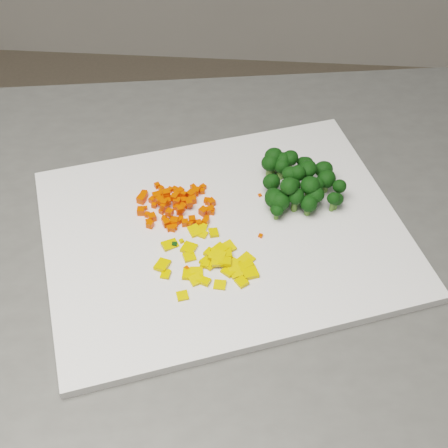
# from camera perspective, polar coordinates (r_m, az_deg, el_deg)

# --- Properties ---
(counter_block) EXTENTS (1.06, 0.82, 0.90)m
(counter_block) POSITION_cam_1_polar(r_m,az_deg,el_deg) (1.20, 1.61, -14.65)
(counter_block) COLOR #4D4D4A
(counter_block) RESTS_ON ground
(cutting_board) EXTENTS (0.55, 0.49, 0.01)m
(cutting_board) POSITION_cam_1_polar(r_m,az_deg,el_deg) (0.81, 0.00, -0.78)
(cutting_board) COLOR silver
(cutting_board) RESTS_ON counter_block
(carrot_pile) EXTENTS (0.10, 0.10, 0.03)m
(carrot_pile) POSITION_cam_1_polar(r_m,az_deg,el_deg) (0.82, -4.45, 2.21)
(carrot_pile) COLOR #F23102
(carrot_pile) RESTS_ON cutting_board
(pepper_pile) EXTENTS (0.12, 0.12, 0.02)m
(pepper_pile) POSITION_cam_1_polar(r_m,az_deg,el_deg) (0.76, -1.53, -3.31)
(pepper_pile) COLOR #D89F0B
(pepper_pile) RESTS_ON cutting_board
(broccoli_pile) EXTENTS (0.12, 0.12, 0.06)m
(broccoli_pile) POSITION_cam_1_polar(r_m,az_deg,el_deg) (0.83, 6.38, 4.02)
(broccoli_pile) COLOR black
(broccoli_pile) RESTS_ON cutting_board
(carrot_cube_0) EXTENTS (0.01, 0.01, 0.01)m
(carrot_cube_0) POSITION_cam_1_polar(r_m,az_deg,el_deg) (0.85, -2.84, 3.41)
(carrot_cube_0) COLOR #F23102
(carrot_cube_0) RESTS_ON carrot_pile
(carrot_cube_1) EXTENTS (0.01, 0.01, 0.01)m
(carrot_cube_1) POSITION_cam_1_polar(r_m,az_deg,el_deg) (0.85, -2.29, 3.15)
(carrot_cube_1) COLOR #F23102
(carrot_cube_1) RESTS_ON carrot_pile
(carrot_cube_2) EXTENTS (0.01, 0.01, 0.01)m
(carrot_cube_2) POSITION_cam_1_polar(r_m,az_deg,el_deg) (0.81, -6.86, 0.13)
(carrot_cube_2) COLOR #F23102
(carrot_cube_2) RESTS_ON carrot_pile
(carrot_cube_3) EXTENTS (0.01, 0.01, 0.01)m
(carrot_cube_3) POSITION_cam_1_polar(r_m,az_deg,el_deg) (0.85, -5.63, 2.74)
(carrot_cube_3) COLOR #F23102
(carrot_cube_3) RESTS_ON carrot_pile
(carrot_cube_4) EXTENTS (0.01, 0.01, 0.01)m
(carrot_cube_4) POSITION_cam_1_polar(r_m,az_deg,el_deg) (0.82, -6.59, 0.61)
(carrot_cube_4) COLOR #F23102
(carrot_cube_4) RESTS_ON carrot_pile
(carrot_cube_5) EXTENTS (0.01, 0.01, 0.01)m
(carrot_cube_5) POSITION_cam_1_polar(r_m,az_deg,el_deg) (0.85, -1.92, 3.39)
(carrot_cube_5) COLOR #F23102
(carrot_cube_5) RESTS_ON carrot_pile
(carrot_cube_6) EXTENTS (0.01, 0.01, 0.01)m
(carrot_cube_6) POSITION_cam_1_polar(r_m,az_deg,el_deg) (0.84, -2.82, 2.66)
(carrot_cube_6) COLOR #F23102
(carrot_cube_6) RESTS_ON carrot_pile
(carrot_cube_7) EXTENTS (0.01, 0.01, 0.01)m
(carrot_cube_7) POSITION_cam_1_polar(r_m,az_deg,el_deg) (0.80, -4.56, -0.26)
(carrot_cube_7) COLOR #F23102
(carrot_cube_7) RESTS_ON carrot_pile
(carrot_cube_8) EXTENTS (0.01, 0.01, 0.01)m
(carrot_cube_8) POSITION_cam_1_polar(r_m,az_deg,el_deg) (0.83, -5.25, 1.98)
(carrot_cube_8) COLOR #F23102
(carrot_cube_8) RESTS_ON carrot_pile
(carrot_cube_9) EXTENTS (0.01, 0.01, 0.01)m
(carrot_cube_9) POSITION_cam_1_polar(r_m,az_deg,el_deg) (0.84, -6.18, 2.53)
(carrot_cube_9) COLOR #F23102
(carrot_cube_9) RESTS_ON carrot_pile
(carrot_cube_10) EXTENTS (0.01, 0.01, 0.01)m
(carrot_cube_10) POSITION_cam_1_polar(r_m,az_deg,el_deg) (0.85, -4.02, 3.01)
(carrot_cube_10) COLOR #F23102
(carrot_cube_10) RESTS_ON carrot_pile
(carrot_cube_11) EXTENTS (0.01, 0.01, 0.01)m
(carrot_cube_11) POSITION_cam_1_polar(r_m,az_deg,el_deg) (0.84, -6.58, 2.18)
(carrot_cube_11) COLOR #F23102
(carrot_cube_11) RESTS_ON carrot_pile
(carrot_cube_12) EXTENTS (0.01, 0.01, 0.01)m
(carrot_cube_12) POSITION_cam_1_polar(r_m,az_deg,el_deg) (0.81, -4.27, 0.27)
(carrot_cube_12) COLOR #F23102
(carrot_cube_12) RESTS_ON carrot_pile
(carrot_cube_13) EXTENTS (0.01, 0.01, 0.01)m
(carrot_cube_13) POSITION_cam_1_polar(r_m,az_deg,el_deg) (0.85, -4.00, 2.88)
(carrot_cube_13) COLOR #F23102
(carrot_cube_13) RESTS_ON carrot_pile
(carrot_cube_14) EXTENTS (0.01, 0.01, 0.01)m
(carrot_cube_14) POSITION_cam_1_polar(r_m,az_deg,el_deg) (0.82, -5.53, 1.93)
(carrot_cube_14) COLOR #F23102
(carrot_cube_14) RESTS_ON carrot_pile
(carrot_cube_15) EXTENTS (0.01, 0.01, 0.01)m
(carrot_cube_15) POSITION_cam_1_polar(r_m,az_deg,el_deg) (0.83, -4.57, 2.44)
(carrot_cube_15) COLOR #F23102
(carrot_cube_15) RESTS_ON carrot_pile
(carrot_cube_16) EXTENTS (0.01, 0.01, 0.01)m
(carrot_cube_16) POSITION_cam_1_polar(r_m,az_deg,el_deg) (0.85, -2.59, 3.01)
(carrot_cube_16) COLOR #F23102
(carrot_cube_16) RESTS_ON carrot_pile
(carrot_cube_17) EXTENTS (0.01, 0.01, 0.01)m
(carrot_cube_17) POSITION_cam_1_polar(r_m,az_deg,el_deg) (0.81, -3.94, 0.45)
(carrot_cube_17) COLOR #F23102
(carrot_cube_17) RESTS_ON carrot_pile
(carrot_cube_18) EXTENTS (0.01, 0.01, 0.01)m
(carrot_cube_18) POSITION_cam_1_polar(r_m,az_deg,el_deg) (0.81, -2.33, 0.09)
(carrot_cube_18) COLOR #F23102
(carrot_cube_18) RESTS_ON carrot_pile
(carrot_cube_19) EXTENTS (0.01, 0.01, 0.01)m
(carrot_cube_19) POSITION_cam_1_polar(r_m,az_deg,el_deg) (0.81, -4.56, 0.14)
(carrot_cube_19) COLOR #F23102
(carrot_cube_19) RESTS_ON carrot_pile
(carrot_cube_20) EXTENTS (0.01, 0.01, 0.01)m
(carrot_cube_20) POSITION_cam_1_polar(r_m,az_deg,el_deg) (0.82, -3.20, 1.91)
(carrot_cube_20) COLOR #F23102
(carrot_cube_20) RESTS_ON carrot_pile
(carrot_cube_21) EXTENTS (0.01, 0.01, 0.01)m
(carrot_cube_21) POSITION_cam_1_polar(r_m,az_deg,el_deg) (0.83, -5.43, 2.41)
(carrot_cube_21) COLOR #F23102
(carrot_cube_21) RESTS_ON carrot_pile
(carrot_cube_22) EXTENTS (0.01, 0.01, 0.01)m
(carrot_cube_22) POSITION_cam_1_polar(r_m,az_deg,el_deg) (0.85, -2.01, 3.01)
(carrot_cube_22) COLOR #F23102
(carrot_cube_22) RESTS_ON carrot_pile
(carrot_cube_23) EXTENTS (0.01, 0.01, 0.01)m
(carrot_cube_23) POSITION_cam_1_polar(r_m,az_deg,el_deg) (0.85, -4.52, 3.20)
(carrot_cube_23) COLOR #F23102
(carrot_cube_23) RESTS_ON carrot_pile
(carrot_cube_24) EXTENTS (0.01, 0.01, 0.01)m
(carrot_cube_24) POSITION_cam_1_polar(r_m,az_deg,el_deg) (0.85, -4.94, 3.15)
(carrot_cube_24) COLOR #F23102
(carrot_cube_24) RESTS_ON carrot_pile
(carrot_cube_25) EXTENTS (0.01, 0.01, 0.01)m
(carrot_cube_25) POSITION_cam_1_polar(r_m,az_deg,el_deg) (0.86, -6.13, 3.52)
(carrot_cube_25) COLOR #F23102
(carrot_cube_25) RESTS_ON carrot_pile
(carrot_cube_26) EXTENTS (0.01, 0.01, 0.01)m
(carrot_cube_26) POSITION_cam_1_polar(r_m,az_deg,el_deg) (0.83, -3.74, 1.58)
(carrot_cube_26) COLOR #F23102
(carrot_cube_26) RESTS_ON carrot_pile
(carrot_cube_27) EXTENTS (0.01, 0.01, 0.01)m
(carrot_cube_27) POSITION_cam_1_polar(r_m,az_deg,el_deg) (0.83, -3.27, 2.18)
(carrot_cube_27) COLOR #F23102
(carrot_cube_27) RESTS_ON carrot_pile
(carrot_cube_28) EXTENTS (0.01, 0.01, 0.01)m
(carrot_cube_28) POSITION_cam_1_polar(r_m,az_deg,el_deg) (0.81, -6.78, -0.05)
(carrot_cube_28) COLOR #F23102
(carrot_cube_28) RESTS_ON carrot_pile
(carrot_cube_29) EXTENTS (0.01, 0.01, 0.01)m
(carrot_cube_29) POSITION_cam_1_polar(r_m,az_deg,el_deg) (0.83, -1.20, 1.98)
(carrot_cube_29) COLOR #F23102
(carrot_cube_29) RESTS_ON carrot_pile
(carrot_cube_30) EXTENTS (0.01, 0.01, 0.01)m
(carrot_cube_30) POSITION_cam_1_polar(r_m,az_deg,el_deg) (0.82, -5.48, 0.52)
(carrot_cube_30) COLOR #F23102
(carrot_cube_30) RESTS_ON carrot_pile
(carrot_cube_31) EXTENTS (0.01, 0.01, 0.01)m
(carrot_cube_31) POSITION_cam_1_polar(r_m,az_deg,el_deg) (0.82, -5.57, 1.62)
(carrot_cube_31) COLOR #F23102
(carrot_cube_31) RESTS_ON carrot_pile
(carrot_cube_32) EXTENTS (0.01, 0.01, 0.01)m
(carrot_cube_32) POSITION_cam_1_polar(r_m,az_deg,el_deg) (0.80, -5.01, -0.39)
(carrot_cube_32) COLOR #F23102
(carrot_cube_32) RESTS_ON carrot_pile
(carrot_cube_33) EXTENTS (0.01, 0.01, 0.01)m
(carrot_cube_33) POSITION_cam_1_polar(r_m,az_deg,el_deg) (0.83, -4.40, 2.63)
(carrot_cube_33) COLOR #F23102
(carrot_cube_33) RESTS_ON carrot_pile
(carrot_cube_34) EXTENTS (0.01, 0.01, 0.01)m
(carrot_cube_34) POSITION_cam_1_polar(r_m,az_deg,el_deg) (0.83, -3.70, 2.73)
(carrot_cube_34) COLOR #F23102
(carrot_cube_34) RESTS_ON carrot_pile
(carrot_cube_35) EXTENTS (0.01, 0.01, 0.01)m
(carrot_cube_35) POSITION_cam_1_polar(r_m,az_deg,el_deg) (0.85, -7.34, 2.62)
(carrot_cube_35) COLOR #F23102
(carrot_cube_35) RESTS_ON carrot_pile
(carrot_cube_36) EXTENTS (0.01, 0.01, 0.01)m
(carrot_cube_36) POSITION_cam_1_polar(r_m,az_deg,el_deg) (0.83, -5.30, 2.58)
(carrot_cube_36) COLOR #F23102
(carrot_cube_36) RESTS_ON carrot_pile
(carrot_cube_37) EXTENTS (0.01, 0.01, 0.01)m
(carrot_cube_37) POSITION_cam_1_polar(r_m,az_deg,el_deg) (0.84, -4.05, 2.40)
(carrot_cube_37) COLOR #F23102
(carrot_cube_37) RESTS_ON carrot_pile
(carrot_cube_38) EXTENTS (0.01, 0.01, 0.01)m
(carrot_cube_38) POSITION_cam_1_polar(r_m,az_deg,el_deg) (0.81, -4.02, 1.36)
(carrot_cube_38) COLOR #F23102
(carrot_cube_38) RESTS_ON carrot_pile
(carrot_cube_39) EXTENTS (0.01, 0.01, 0.01)m
(carrot_cube_39) POSITION_cam_1_polar(r_m,az_deg,el_deg) (0.83, -5.15, 2.45)
(carrot_cube_39) COLOR #F23102
(carrot_cube_39) RESTS_ON carrot_pile
(carrot_cube_40) EXTENTS (0.01, 0.01, 0.01)m
(carrot_cube_40) POSITION_cam_1_polar(r_m,az_deg,el_deg) (0.81, -2.94, 0.38)
(carrot_cube_40) COLOR #F23102
(carrot_cube_40) RESTS_ON carrot_pile
(carrot_cube_41) EXTENTS (0.01, 0.01, 0.01)m
(carrot_cube_41) POSITION_cam_1_polar(r_m,az_deg,el_deg) (0.83, -4.32, 2.09)
(carrot_cube_41) COLOR #F23102
(carrot_cube_41) RESTS_ON carrot_pile
(carrot_cube_42) EXTENTS (0.01, 0.01, 0.01)m
(carrot_cube_42) POSITION_cam_1_polar(r_m,az_deg,el_deg) (0.82, -1.40, 1.23)
(carrot_cube_42) COLOR #F23102
(carrot_cube_42) RESTS_ON carrot_pile
(carrot_cube_43) EXTENTS (0.01, 0.01, 0.01)m
(carrot_cube_43) POSITION_cam_1_polar(r_m,az_deg,el_deg) (0.82, -1.17, 1.41)
(carrot_cube_43) COLOR #F23102
(carrot_cube_43) RESTS_ON carrot_pile
(carrot_cube_44) EXTENTS (0.01, 0.01, 0.01)m
(carrot_cube_44) POSITION_cam_1_polar(r_m,az_deg,el_deg) (0.83, -7.59, 1.19)
(carrot_cube_44) COLOR #F23102
(carrot_cube_44) RESTS_ON carrot_pile
(carrot_cube_45) EXTENTS (0.01, 0.01, 0.01)m
(carrot_cube_45) POSITION_cam_1_polar(r_m,az_deg,el_deg) (0.81, -1.71, 0.22)
(carrot_cube_45) COLOR #F23102
(carrot_cube_45) RESTS_ON carrot_pile
(carrot_cube_46) EXTENTS (0.01, 0.01, 0.01)m
(carrot_cube_46) POSITION_cam_1_polar(r_m,az_deg,el_deg) (0.84, -5.72, 2.33)
(carrot_cube_46) COLOR #F23102
(carrot_cube_46) RESTS_ON carrot_pile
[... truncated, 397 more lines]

